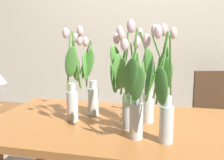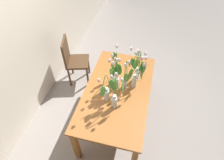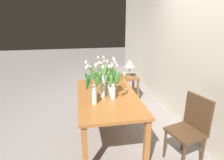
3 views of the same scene
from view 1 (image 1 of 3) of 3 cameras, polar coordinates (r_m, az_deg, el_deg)
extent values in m
cube|color=beige|center=(2.88, 7.71, 11.65)|extent=(9.00, 0.10, 2.70)
cube|color=#A3602D|center=(1.55, 1.65, -10.14)|extent=(1.60, 0.90, 0.04)
cube|color=#A3602D|center=(2.28, -15.29, -13.84)|extent=(0.07, 0.07, 0.70)
cylinder|color=silver|center=(1.67, -4.14, -4.86)|extent=(0.07, 0.07, 0.18)
cylinder|color=silver|center=(1.64, -4.19, -0.96)|extent=(0.04, 0.04, 0.05)
cylinder|color=silver|center=(1.67, -4.12, -5.85)|extent=(0.06, 0.06, 0.11)
cylinder|color=#56933D|center=(1.59, -5.10, 3.48)|extent=(0.03, 0.07, 0.27)
ellipsoid|color=silver|center=(1.55, -5.89, 8.39)|extent=(0.04, 0.04, 0.06)
ellipsoid|color=#4C8E38|center=(1.54, -5.16, 3.78)|extent=(0.10, 0.06, 0.18)
cylinder|color=#56933D|center=(1.67, -6.22, 4.10)|extent=(0.12, 0.05, 0.27)
ellipsoid|color=silver|center=(1.70, -7.98, 9.12)|extent=(0.04, 0.04, 0.06)
ellipsoid|color=#4C8E38|center=(1.68, -7.89, 2.45)|extent=(0.06, 0.12, 0.18)
cylinder|color=silver|center=(1.31, 5.36, -9.00)|extent=(0.07, 0.07, 0.18)
cylinder|color=silver|center=(1.27, 5.45, -4.09)|extent=(0.04, 0.04, 0.05)
cylinder|color=silver|center=(1.32, 5.34, -10.24)|extent=(0.06, 0.06, 0.11)
cylinder|color=#478433|center=(1.19, 4.80, 3.25)|extent=(0.02, 0.10, 0.34)
ellipsoid|color=silver|center=(1.14, 4.20, 11.76)|extent=(0.04, 0.04, 0.06)
ellipsoid|color=#427F33|center=(1.16, 5.47, -0.86)|extent=(0.10, 0.06, 0.18)
cylinder|color=#478433|center=(1.20, 4.07, 1.41)|extent=(0.05, 0.09, 0.26)
ellipsoid|color=silver|center=(1.15, 2.78, 7.81)|extent=(0.04, 0.04, 0.06)
ellipsoid|color=#427F33|center=(1.15, 4.08, 0.96)|extent=(0.11, 0.08, 0.18)
cylinder|color=#478433|center=(1.25, 8.53, 3.13)|extent=(0.11, 0.02, 0.32)
ellipsoid|color=silver|center=(1.24, 11.33, 10.77)|extent=(0.04, 0.04, 0.06)
ellipsoid|color=#427F33|center=(1.28, 10.26, 1.58)|extent=(0.04, 0.11, 0.18)
cylinder|color=silver|center=(1.54, 3.68, -6.03)|extent=(0.07, 0.07, 0.18)
cylinder|color=silver|center=(1.52, 3.73, -1.84)|extent=(0.04, 0.04, 0.05)
cylinder|color=silver|center=(1.55, 3.67, -7.09)|extent=(0.06, 0.06, 0.11)
cylinder|color=#56933D|center=(1.48, 4.74, 2.97)|extent=(0.05, 0.03, 0.27)
ellipsoid|color=silver|center=(1.45, 5.52, 8.21)|extent=(0.04, 0.04, 0.06)
ellipsoid|color=#4C8E38|center=(1.48, 6.64, 0.83)|extent=(0.07, 0.10, 0.18)
cylinder|color=#56933D|center=(1.52, 3.00, 3.38)|extent=(0.04, 0.03, 0.28)
ellipsoid|color=silver|center=(1.52, 2.49, 8.73)|extent=(0.04, 0.04, 0.06)
ellipsoid|color=#4C8E38|center=(1.53, 1.16, 2.71)|extent=(0.07, 0.08, 0.18)
cylinder|color=#56933D|center=(1.54, 2.60, 4.54)|extent=(0.07, 0.08, 0.33)
ellipsoid|color=silver|center=(1.57, 1.67, 10.85)|extent=(0.04, 0.04, 0.06)
ellipsoid|color=#4C8E38|center=(1.56, 0.89, 4.69)|extent=(0.10, 0.08, 0.18)
cylinder|color=silver|center=(1.28, 11.89, -9.58)|extent=(0.07, 0.07, 0.18)
cylinder|color=silver|center=(1.25, 12.08, -4.58)|extent=(0.04, 0.04, 0.05)
cylinder|color=silver|center=(1.29, 11.84, -10.84)|extent=(0.06, 0.06, 0.11)
cylinder|color=#56933D|center=(1.24, 10.59, 3.03)|extent=(0.07, 0.05, 0.33)
ellipsoid|color=silver|center=(1.26, 9.43, 10.74)|extent=(0.04, 0.04, 0.06)
ellipsoid|color=#427F33|center=(1.25, 8.30, 3.17)|extent=(0.08, 0.11, 0.18)
cylinder|color=#56933D|center=(1.28, 12.78, 2.86)|extent=(0.02, 0.11, 0.31)
ellipsoid|color=silver|center=(1.33, 13.41, 10.00)|extent=(0.04, 0.04, 0.06)
ellipsoid|color=#427F33|center=(1.33, 11.78, 1.44)|extent=(0.08, 0.06, 0.17)
cylinder|color=#56933D|center=(1.20, 9.73, 1.74)|extent=(0.09, 0.04, 0.28)
ellipsoid|color=silver|center=(1.18, 7.65, 8.68)|extent=(0.04, 0.04, 0.06)
ellipsoid|color=#427F33|center=(1.17, 8.19, 0.60)|extent=(0.07, 0.08, 0.17)
cylinder|color=#56933D|center=(1.18, 11.03, 2.44)|extent=(0.05, 0.07, 0.32)
ellipsoid|color=silver|center=(1.14, 10.14, 10.40)|extent=(0.04, 0.04, 0.06)
ellipsoid|color=#427F33|center=(1.14, 10.81, -1.33)|extent=(0.08, 0.06, 0.18)
cylinder|color=silver|center=(1.58, -8.71, -5.74)|extent=(0.07, 0.07, 0.18)
cylinder|color=silver|center=(1.55, -8.81, -1.65)|extent=(0.04, 0.04, 0.05)
cylinder|color=silver|center=(1.59, -8.68, -6.78)|extent=(0.06, 0.06, 0.11)
cylinder|color=#56933D|center=(1.53, -7.85, 3.34)|extent=(0.05, 0.02, 0.28)
ellipsoid|color=silver|center=(1.52, -7.19, 8.65)|extent=(0.04, 0.04, 0.06)
ellipsoid|color=#4C8E38|center=(1.55, -6.16, 3.35)|extent=(0.04, 0.12, 0.18)
cylinder|color=#56933D|center=(1.49, -9.51, 3.91)|extent=(0.01, 0.08, 0.32)
ellipsoid|color=silver|center=(1.45, -10.15, 10.11)|extent=(0.04, 0.04, 0.06)
ellipsoid|color=#4C8E38|center=(1.44, -9.00, 4.00)|extent=(0.09, 0.03, 0.18)
cylinder|color=#56933D|center=(1.52, -7.80, 4.34)|extent=(0.06, 0.01, 0.33)
ellipsoid|color=silver|center=(1.50, -7.05, 10.73)|extent=(0.04, 0.04, 0.06)
ellipsoid|color=#4C8E38|center=(1.54, -5.95, 2.95)|extent=(0.04, 0.10, 0.18)
cylinder|color=silver|center=(1.43, 3.62, -7.27)|extent=(0.07, 0.07, 0.18)
cylinder|color=silver|center=(1.40, 3.67, -2.77)|extent=(0.04, 0.04, 0.05)
cylinder|color=silver|center=(1.44, 3.61, -8.41)|extent=(0.06, 0.06, 0.11)
cylinder|color=#478433|center=(1.39, 2.09, 3.01)|extent=(0.07, 0.01, 0.29)
ellipsoid|color=silver|center=(1.38, 0.84, 9.09)|extent=(0.04, 0.04, 0.06)
ellipsoid|color=#4C8E38|center=(1.37, 0.20, 0.61)|extent=(0.05, 0.09, 0.18)
cylinder|color=#478433|center=(1.36, 2.72, 3.32)|extent=(0.04, 0.04, 0.31)
ellipsoid|color=silver|center=(1.34, 2.03, 9.95)|extent=(0.04, 0.04, 0.06)
ellipsoid|color=#4C8E38|center=(1.32, 2.00, 1.34)|extent=(0.10, 0.08, 0.18)
cylinder|color=silver|center=(1.55, 7.98, -5.99)|extent=(0.07, 0.07, 0.18)
cylinder|color=silver|center=(1.53, 8.08, -1.83)|extent=(0.04, 0.04, 0.05)
cylinder|color=silver|center=(1.56, 7.95, -7.05)|extent=(0.06, 0.06, 0.11)
cylinder|color=#3D752D|center=(1.51, 10.83, 4.09)|extent=(0.12, 0.03, 0.31)
ellipsoid|color=silver|center=(1.52, 13.32, 10.22)|extent=(0.04, 0.04, 0.06)
ellipsoid|color=#427F33|center=(1.55, 12.16, 4.05)|extent=(0.04, 0.10, 0.18)
cylinder|color=#3D752D|center=(1.51, 6.70, 3.27)|extent=(0.07, 0.01, 0.28)
ellipsoid|color=silver|center=(1.51, 5.62, 8.61)|extent=(0.04, 0.04, 0.06)
ellipsoid|color=#427F33|center=(1.50, 4.94, 1.97)|extent=(0.03, 0.08, 0.17)
cylinder|color=#3D752D|center=(1.50, 6.60, 2.98)|extent=(0.07, 0.03, 0.26)
ellipsoid|color=silver|center=(1.48, 5.40, 8.13)|extent=(0.04, 0.04, 0.06)
ellipsoid|color=#427F33|center=(1.47, 5.21, 2.01)|extent=(0.06, 0.10, 0.18)
cylinder|color=#3D752D|center=(1.53, 7.01, 4.18)|extent=(0.06, 0.05, 0.32)
ellipsoid|color=silver|center=(1.55, 6.19, 10.27)|extent=(0.04, 0.04, 0.06)
ellipsoid|color=#427F33|center=(1.54, 5.14, 3.19)|extent=(0.06, 0.11, 0.18)
cube|color=#4C331E|center=(2.52, 23.00, -9.58)|extent=(0.49, 0.49, 0.04)
cylinder|color=#4C331E|center=(2.68, 17.70, -13.44)|extent=(0.04, 0.04, 0.43)
cube|color=#4C331E|center=(2.61, 21.68, -3.12)|extent=(0.39, 0.15, 0.46)
cube|color=brown|center=(2.96, -19.18, -10.41)|extent=(0.04, 0.04, 0.51)
camera|label=2|loc=(2.70, -52.64, 39.90)|focal=29.96mm
camera|label=3|loc=(2.67, 82.69, 15.58)|focal=30.75mm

